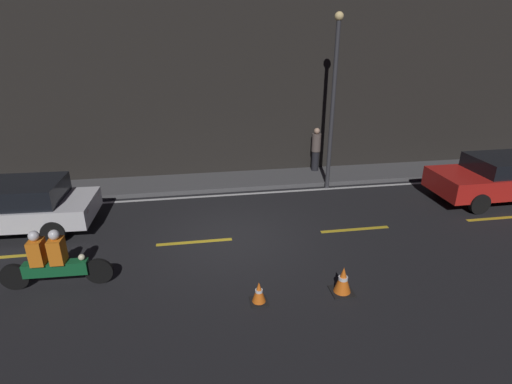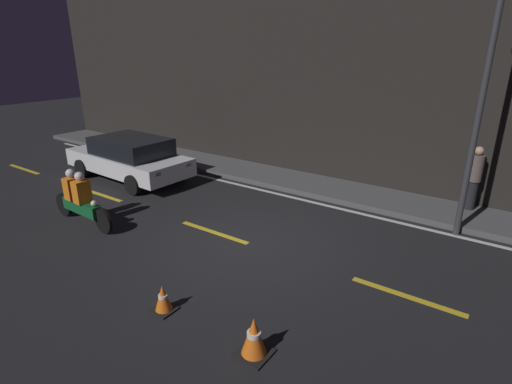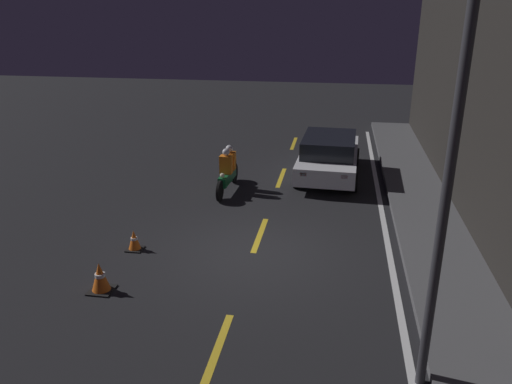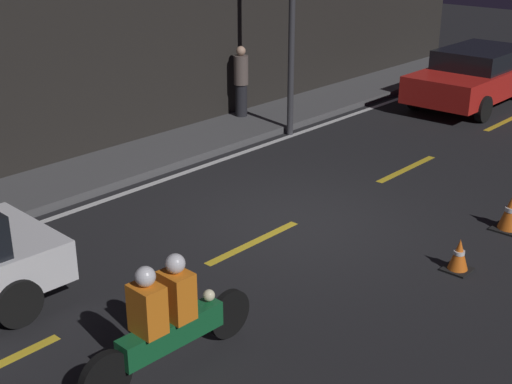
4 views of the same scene
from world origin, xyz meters
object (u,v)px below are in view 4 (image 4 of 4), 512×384
Objects in this scene: motorcycle at (166,320)px; traffic_cone_near at (459,255)px; pedestrian at (241,81)px; taxi_red at (477,75)px; traffic_cone_mid at (511,212)px.

motorcycle reaches higher than traffic_cone_near.
motorcycle is 4.51m from traffic_cone_near.
traffic_cone_near is 0.29× the size of pedestrian.
taxi_red is 9.17× the size of traffic_cone_near.
taxi_red is 6.30m from pedestrian.
motorcycle is at bearing 11.59° from taxi_red.
traffic_cone_near is at bearing -114.97° from pedestrian.
traffic_cone_near is (-8.78, -4.08, -0.55)m from taxi_red.
pedestrian is (3.48, 7.48, 0.77)m from traffic_cone_near.
traffic_cone_near is at bearing -178.59° from traffic_cone_mid.
taxi_red reaches higher than traffic_cone_near.
taxi_red is 2.67× the size of pedestrian.
taxi_red is 8.06m from traffic_cone_mid.
pedestrian is at bearing 77.41° from traffic_cone_mid.
pedestrian reaches higher than traffic_cone_near.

